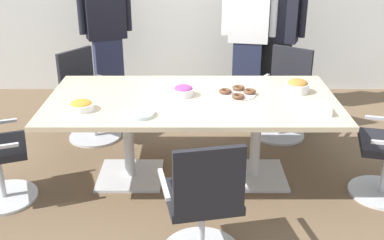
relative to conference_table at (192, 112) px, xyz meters
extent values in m
cube|color=brown|center=(0.00, 0.00, -0.63)|extent=(10.00, 10.00, 0.01)
cube|color=#CCB793|center=(0.00, 0.00, 0.10)|extent=(2.40, 1.20, 0.04)
cube|color=silver|center=(-0.55, 0.00, -0.61)|extent=(0.56, 0.56, 0.02)
cylinder|color=silver|center=(-0.55, 0.00, -0.26)|extent=(0.09, 0.09, 0.69)
cube|color=silver|center=(0.55, 0.00, -0.61)|extent=(0.56, 0.56, 0.02)
cylinder|color=silver|center=(0.55, 0.00, -0.26)|extent=(0.09, 0.09, 0.69)
cylinder|color=silver|center=(1.59, -0.29, -0.61)|extent=(0.65, 0.65, 0.02)
cylinder|color=silver|center=(0.92, 0.87, -0.61)|extent=(0.75, 0.75, 0.02)
cylinder|color=silver|center=(0.92, 0.87, -0.40)|extent=(0.05, 0.05, 0.41)
cube|color=black|center=(0.92, 0.87, -0.17)|extent=(0.64, 0.64, 0.06)
cube|color=black|center=(1.04, 1.05, 0.07)|extent=(0.38, 0.28, 0.42)
cube|color=silver|center=(1.12, 0.73, -0.05)|extent=(0.23, 0.32, 0.02)
cube|color=silver|center=(0.72, 1.01, -0.05)|extent=(0.23, 0.32, 0.02)
cylinder|color=silver|center=(-1.02, 0.83, -0.61)|extent=(0.75, 0.75, 0.02)
cylinder|color=silver|center=(-1.02, 0.83, -0.40)|extent=(0.05, 0.05, 0.41)
cube|color=black|center=(-1.02, 0.83, -0.17)|extent=(0.64, 0.64, 0.06)
cube|color=black|center=(-1.19, 0.95, 0.07)|extent=(0.29, 0.38, 0.42)
cube|color=silver|center=(-0.88, 1.02, -0.05)|extent=(0.32, 0.24, 0.02)
cube|color=silver|center=(-1.16, 0.63, -0.05)|extent=(0.32, 0.24, 0.02)
cylinder|color=silver|center=(-1.55, -0.36, -0.61)|extent=(0.69, 0.69, 0.02)
cylinder|color=silver|center=(-1.55, -0.36, -0.40)|extent=(0.05, 0.05, 0.41)
cylinder|color=silver|center=(0.06, -1.05, -0.40)|extent=(0.05, 0.05, 0.41)
cube|color=black|center=(0.06, -1.05, -0.17)|extent=(0.54, 0.54, 0.06)
cube|color=black|center=(0.10, -1.26, 0.07)|extent=(0.44, 0.12, 0.42)
cube|color=silver|center=(-0.18, -1.10, -0.05)|extent=(0.10, 0.37, 0.02)
cube|color=silver|center=(0.30, -1.00, -0.05)|extent=(0.10, 0.37, 0.02)
cube|color=#232842|center=(-0.99, 1.70, -0.20)|extent=(0.37, 0.30, 0.85)
cube|color=black|center=(-0.99, 1.70, 0.57)|extent=(0.49, 0.37, 0.68)
cylinder|color=black|center=(-0.74, 1.80, 0.60)|extent=(0.10, 0.10, 0.61)
cylinder|color=black|center=(-1.23, 1.60, 0.60)|extent=(0.10, 0.10, 0.61)
cube|color=#232842|center=(0.64, 1.57, -0.20)|extent=(0.35, 0.25, 0.85)
cube|color=white|center=(0.64, 1.57, 0.56)|extent=(0.47, 0.30, 0.67)
cylinder|color=white|center=(0.90, 1.52, 0.59)|extent=(0.09, 0.09, 0.60)
cylinder|color=white|center=(0.37, 1.61, 0.59)|extent=(0.09, 0.09, 0.60)
cube|color=black|center=(0.97, 1.62, -0.21)|extent=(0.37, 0.30, 0.84)
cube|color=black|center=(0.97, 1.62, 0.55)|extent=(0.49, 0.36, 0.66)
cylinder|color=black|center=(1.22, 1.52, 0.58)|extent=(0.10, 0.10, 0.60)
cylinder|color=black|center=(0.73, 1.71, 0.58)|extent=(0.10, 0.10, 0.60)
cylinder|color=white|center=(0.90, 0.14, 0.17)|extent=(0.20, 0.20, 0.08)
ellipsoid|color=#AD702D|center=(0.90, 0.14, 0.21)|extent=(0.17, 0.17, 0.07)
cylinder|color=white|center=(-0.86, -0.27, 0.15)|extent=(0.19, 0.19, 0.06)
ellipsoid|color=orange|center=(-0.86, -0.27, 0.18)|extent=(0.17, 0.17, 0.05)
cylinder|color=white|center=(-0.07, 0.06, 0.16)|extent=(0.18, 0.18, 0.06)
ellipsoid|color=#9E3D8E|center=(-0.07, 0.06, 0.19)|extent=(0.16, 0.16, 0.06)
cylinder|color=white|center=(0.39, 0.07, 0.13)|extent=(0.30, 0.30, 0.01)
torus|color=brown|center=(0.49, 0.08, 0.15)|extent=(0.11, 0.11, 0.03)
torus|color=brown|center=(0.40, 0.17, 0.15)|extent=(0.11, 0.11, 0.03)
torus|color=brown|center=(0.28, 0.09, 0.15)|extent=(0.11, 0.11, 0.03)
torus|color=brown|center=(0.38, -0.03, 0.15)|extent=(0.11, 0.11, 0.03)
cylinder|color=white|center=(-0.40, -0.38, 0.13)|extent=(0.23, 0.23, 0.01)
cylinder|color=silver|center=(-0.40, -0.38, 0.13)|extent=(0.23, 0.23, 0.01)
cylinder|color=white|center=(-0.40, -0.38, 0.14)|extent=(0.23, 0.23, 0.01)
cylinder|color=silver|center=(-0.40, -0.38, 0.15)|extent=(0.23, 0.23, 0.01)
cylinder|color=white|center=(-0.40, -0.38, 0.15)|extent=(0.23, 0.23, 0.01)
cube|color=white|center=(0.96, -0.33, 0.16)|extent=(0.18, 0.18, 0.06)
camera|label=1|loc=(0.00, -3.67, 1.50)|focal=44.04mm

